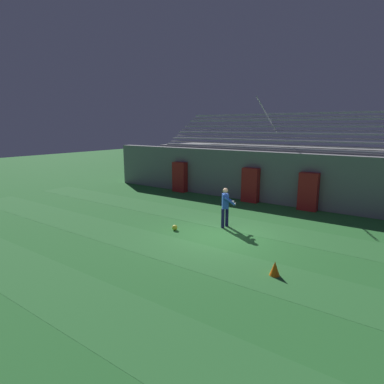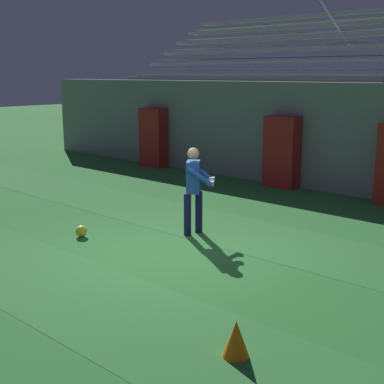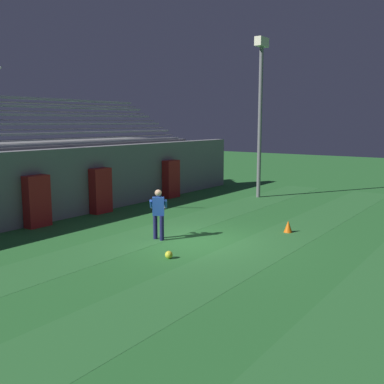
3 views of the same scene
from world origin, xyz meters
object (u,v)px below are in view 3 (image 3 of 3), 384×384
at_px(padding_pillar_gate_right, 101,191).
at_px(traffic_cone, 288,226).
at_px(padding_pillar_far_right, 171,179).
at_px(padding_pillar_gate_left, 37,201).
at_px(goalkeeper, 158,211).
at_px(floodlight_pole, 260,98).
at_px(soccer_ball, 169,255).

height_order(padding_pillar_gate_right, traffic_cone, padding_pillar_gate_right).
bearing_deg(traffic_cone, padding_pillar_far_right, 66.32).
relative_size(padding_pillar_gate_left, goalkeeper, 1.14).
relative_size(padding_pillar_gate_right, floodlight_pole, 0.24).
distance_m(goalkeeper, traffic_cone, 4.64).
xyz_separation_m(padding_pillar_gate_left, padding_pillar_gate_right, (3.15, 0.00, 0.00)).
distance_m(floodlight_pole, goalkeeper, 10.42).
bearing_deg(padding_pillar_far_right, padding_pillar_gate_right, 180.00).
bearing_deg(floodlight_pole, goalkeeper, -172.78).
bearing_deg(goalkeeper, padding_pillar_gate_left, 103.53).
xyz_separation_m(padding_pillar_gate_left, traffic_cone, (4.54, -7.91, -0.74)).
bearing_deg(goalkeeper, traffic_cone, -42.43).
bearing_deg(traffic_cone, padding_pillar_gate_right, 99.94).
distance_m(soccer_ball, traffic_cone, 5.07).
xyz_separation_m(padding_pillar_gate_right, padding_pillar_far_right, (4.85, 0.00, 0.00)).
distance_m(padding_pillar_far_right, floodlight_pole, 6.06).
bearing_deg(padding_pillar_gate_right, padding_pillar_far_right, 0.00).
relative_size(padding_pillar_gate_left, padding_pillar_far_right, 1.00).
xyz_separation_m(floodlight_pole, soccer_ball, (-10.97, -2.78, -4.92)).
relative_size(floodlight_pole, traffic_cone, 18.90).
xyz_separation_m(padding_pillar_gate_right, goalkeeper, (-2.00, -4.82, -0.00)).
relative_size(padding_pillar_gate_left, floodlight_pole, 0.24).
relative_size(padding_pillar_far_right, soccer_ball, 8.68).
bearing_deg(soccer_ball, floodlight_pole, 14.21).
relative_size(goalkeeper, soccer_ball, 7.59).
xyz_separation_m(floodlight_pole, goalkeeper, (-9.51, -1.21, -4.07)).
height_order(padding_pillar_far_right, traffic_cone, padding_pillar_far_right).
relative_size(soccer_ball, traffic_cone, 0.52).
bearing_deg(padding_pillar_far_right, soccer_ball, -142.41).
relative_size(padding_pillar_far_right, floodlight_pole, 0.24).
bearing_deg(traffic_cone, goalkeeper, 137.57).
relative_size(padding_pillar_gate_right, soccer_ball, 8.68).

